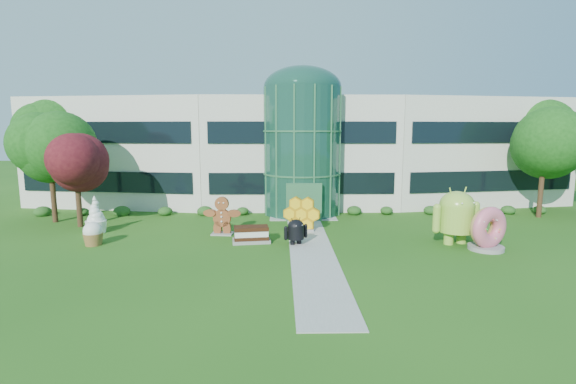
{
  "coord_description": "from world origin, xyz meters",
  "views": [
    {
      "loc": [
        -1.71,
        -20.8,
        6.62
      ],
      "look_at": [
        -1.21,
        6.0,
        2.6
      ],
      "focal_mm": 26.0,
      "sensor_mm": 36.0,
      "label": 1
    }
  ],
  "objects_px": {
    "gingerbread": "(222,215)",
    "android_green": "(456,213)",
    "android_black": "(296,230)",
    "donut": "(487,228)"
  },
  "relations": [
    {
      "from": "gingerbread",
      "to": "android_green",
      "type": "bearing_deg",
      "value": -3.67
    },
    {
      "from": "android_black",
      "to": "android_green",
      "type": "bearing_deg",
      "value": -23.75
    },
    {
      "from": "android_green",
      "to": "android_black",
      "type": "relative_size",
      "value": 2.08
    },
    {
      "from": "android_green",
      "to": "gingerbread",
      "type": "relative_size",
      "value": 1.37
    },
    {
      "from": "donut",
      "to": "gingerbread",
      "type": "distance_m",
      "value": 15.58
    },
    {
      "from": "android_green",
      "to": "gingerbread",
      "type": "xyz_separation_m",
      "value": [
        -13.93,
        2.43,
        -0.6
      ]
    },
    {
      "from": "android_green",
      "to": "android_black",
      "type": "xyz_separation_m",
      "value": [
        -9.34,
        -0.07,
        -0.95
      ]
    },
    {
      "from": "android_green",
      "to": "donut",
      "type": "xyz_separation_m",
      "value": [
        1.21,
        -1.28,
        -0.59
      ]
    },
    {
      "from": "android_green",
      "to": "donut",
      "type": "relative_size",
      "value": 1.48
    },
    {
      "from": "donut",
      "to": "android_black",
      "type": "bearing_deg",
      "value": 150.69
    }
  ]
}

